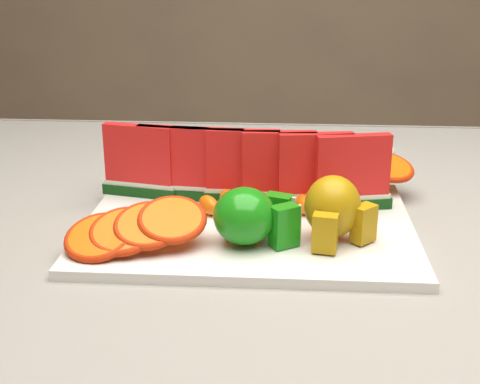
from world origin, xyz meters
The scene contains 11 objects.
table centered at (0.00, 0.00, 0.65)m, with size 1.40×0.90×0.75m.
tablecloth centered at (0.00, 0.00, 0.72)m, with size 1.53×1.03×0.20m.
platter centered at (-0.06, -0.02, 0.76)m, with size 0.40×0.30×0.01m.
apple_cluster centered at (-0.06, -0.09, 0.80)m, with size 0.10×0.08×0.07m.
pear_cluster centered at (0.04, -0.07, 0.81)m, with size 0.09×0.09×0.07m.
side_plate centered at (0.08, 0.33, 0.76)m, with size 0.24×0.24×0.01m.
fork centered at (-0.18, 0.22, 0.76)m, with size 0.08×0.19×0.00m.
watermelon_row centered at (-0.07, 0.05, 0.82)m, with size 0.39×0.07×0.10m.
orange_fan_front centered at (-0.18, -0.10, 0.79)m, with size 0.17×0.11×0.05m.
orange_fan_back centered at (-0.02, 0.11, 0.79)m, with size 0.38×0.10×0.05m.
tangerine_segments centered at (-0.05, 0.00, 0.78)m, with size 0.21×0.08×0.02m.
Camera 1 is at (-0.02, -0.78, 1.08)m, focal length 50.00 mm.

